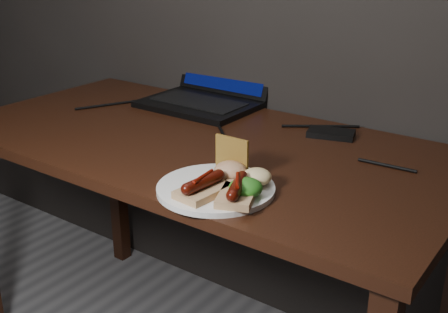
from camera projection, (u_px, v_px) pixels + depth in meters
desk at (197, 169)px, 1.54m from camera, size 1.40×0.70×0.75m
laptop at (210, 87)px, 1.81m from camera, size 0.35×0.34×0.25m
hard_drive at (331, 133)px, 1.52m from camera, size 0.14×0.10×0.02m
desk_cables at (241, 126)px, 1.59m from camera, size 1.04×0.36×0.01m
plate at (216, 189)px, 1.20m from camera, size 0.27×0.27×0.01m
bread_sausage_center at (203, 187)px, 1.15m from camera, size 0.08×0.12×0.04m
bread_sausage_right at (237, 191)px, 1.13m from camera, size 0.11×0.13×0.04m
crispbread at (232, 155)px, 1.24m from camera, size 0.08×0.01×0.08m
salad_greens at (246, 188)px, 1.14m from camera, size 0.07×0.07×0.04m
salsa_mound at (230, 171)px, 1.22m from camera, size 0.07×0.07×0.04m
coleslaw_mound at (257, 177)px, 1.20m from camera, size 0.06×0.06×0.04m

